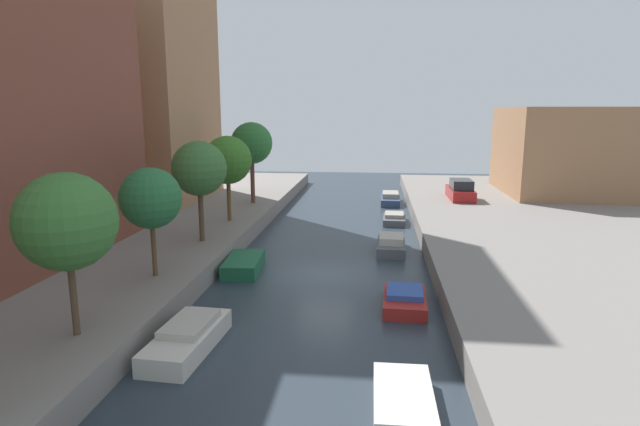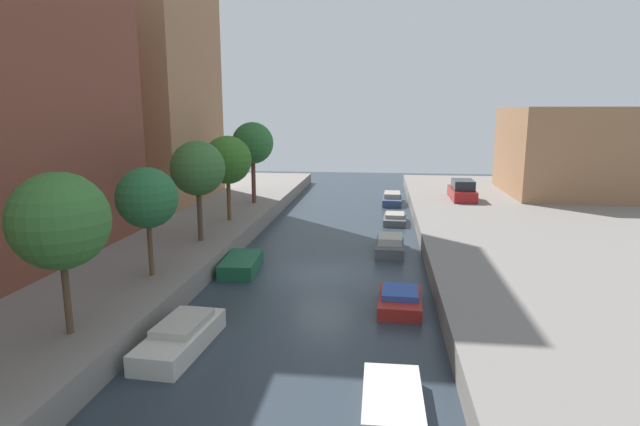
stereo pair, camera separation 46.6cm
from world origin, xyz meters
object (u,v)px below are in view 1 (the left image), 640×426
(moored_boat_right_4, at_px, (394,219))
(moored_boat_right_3, at_px, (391,245))
(moored_boat_left_1, at_px, (188,338))
(moored_boat_right_5, at_px, (390,199))
(low_block_right, at_px, (568,151))
(moored_boat_left_2, at_px, (244,265))
(street_tree_4, at_px, (228,160))
(moored_boat_right_2, at_px, (405,300))
(apartment_tower_far, at_px, (128,14))
(street_tree_5, at_px, (252,143))
(street_tree_1, at_px, (66,222))
(street_tree_2, at_px, (151,198))
(moored_boat_right_1, at_px, (403,401))
(parked_car, at_px, (461,191))
(street_tree_3, at_px, (199,169))

(moored_boat_right_4, bearing_deg, moored_boat_right_3, -93.17)
(moored_boat_left_1, distance_m, moored_boat_right_5, 29.23)
(moored_boat_right_4, distance_m, moored_boat_right_5, 7.74)
(low_block_right, bearing_deg, moored_boat_left_2, -136.80)
(street_tree_4, relative_size, moored_boat_right_2, 1.67)
(apartment_tower_far, relative_size, street_tree_4, 5.21)
(street_tree_5, relative_size, moored_boat_left_2, 1.71)
(moored_boat_left_2, relative_size, moored_boat_right_2, 1.11)
(street_tree_1, relative_size, street_tree_4, 0.95)
(moored_boat_left_1, height_order, moored_boat_right_2, moored_boat_left_1)
(street_tree_2, relative_size, moored_boat_right_1, 1.48)
(street_tree_2, bearing_deg, parked_car, 53.12)
(apartment_tower_far, distance_m, street_tree_5, 13.19)
(street_tree_3, xyz_separation_m, parked_car, (15.64, 14.92, -3.17))
(street_tree_4, relative_size, street_tree_5, 0.89)
(low_block_right, xyz_separation_m, street_tree_1, (-24.73, -30.51, 0.03))
(parked_car, xyz_separation_m, moored_boat_left_1, (-12.65, -25.29, -1.24))
(street_tree_5, distance_m, moored_boat_right_2, 20.80)
(moored_boat_right_5, bearing_deg, apartment_tower_far, -164.88)
(moored_boat_right_1, height_order, moored_boat_right_3, moored_boat_right_3)
(parked_car, relative_size, moored_boat_right_3, 1.30)
(moored_boat_left_1, xyz_separation_m, moored_boat_right_2, (7.30, 4.54, -0.08))
(moored_boat_left_1, distance_m, moored_boat_right_4, 21.85)
(moored_boat_left_2, bearing_deg, street_tree_5, 101.37)
(parked_car, relative_size, moored_boat_right_1, 1.46)
(street_tree_3, bearing_deg, street_tree_5, 90.00)
(street_tree_2, bearing_deg, moored_boat_right_2, 0.53)
(street_tree_2, height_order, moored_boat_right_5, street_tree_2)
(street_tree_2, xyz_separation_m, parked_car, (15.64, 20.85, -2.62))
(moored_boat_right_1, bearing_deg, street_tree_3, 126.83)
(street_tree_2, bearing_deg, street_tree_3, 90.00)
(street_tree_4, distance_m, moored_boat_right_1, 21.36)
(moored_boat_right_5, bearing_deg, street_tree_2, -113.44)
(street_tree_3, bearing_deg, moored_boat_right_5, 60.01)
(street_tree_1, bearing_deg, moored_boat_left_2, 74.67)
(street_tree_1, bearing_deg, street_tree_2, 90.00)
(street_tree_1, relative_size, parked_car, 1.12)
(apartment_tower_far, bearing_deg, low_block_right, 10.30)
(moored_boat_right_2, bearing_deg, apartment_tower_far, 136.69)
(street_tree_1, xyz_separation_m, street_tree_3, (0.00, 11.72, 0.27))
(street_tree_2, height_order, street_tree_5, street_tree_5)
(street_tree_1, bearing_deg, moored_boat_right_4, 64.57)
(moored_boat_right_1, xyz_separation_m, moored_boat_right_2, (0.42, 7.36, 0.05))
(street_tree_2, xyz_separation_m, moored_boat_right_5, (10.34, 23.84, -3.85))
(moored_boat_right_1, xyz_separation_m, moored_boat_right_3, (0.11, 15.71, 0.12))
(apartment_tower_far, distance_m, low_block_right, 36.03)
(street_tree_4, xyz_separation_m, moored_boat_left_2, (2.69, -7.09, -4.42))
(moored_boat_right_1, bearing_deg, low_block_right, 65.10)
(low_block_right, height_order, parked_car, low_block_right)
(street_tree_5, distance_m, moored_boat_left_1, 22.66)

